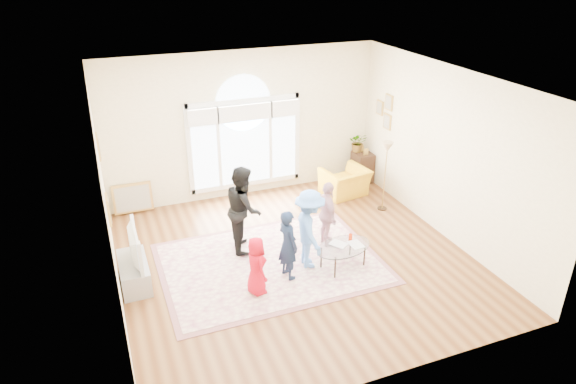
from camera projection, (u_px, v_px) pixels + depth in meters
name	position (u px, v px, depth m)	size (l,w,h in m)	color
ground	(296.00, 259.00, 9.17)	(6.00, 6.00, 0.00)	#592F14
room_shell	(246.00, 129.00, 10.89)	(6.00, 6.00, 6.00)	#FDF1C4
area_rug	(271.00, 263.00, 9.05)	(3.60, 2.60, 0.02)	beige
rug_border	(271.00, 263.00, 9.05)	(3.80, 2.80, 0.01)	#8E5759
tv_console	(134.00, 273.00, 8.43)	(0.45, 1.00, 0.42)	#9B9DA4
television	(131.00, 246.00, 8.22)	(0.17, 1.04, 0.60)	black
coffee_table	(343.00, 247.00, 8.79)	(1.16, 0.88, 0.54)	silver
armchair	(345.00, 182.00, 11.46)	(0.95, 0.83, 0.62)	gold
side_cabinet	(362.00, 167.00, 12.16)	(0.40, 0.50, 0.70)	black
floor_lamp	(387.00, 153.00, 10.41)	(0.26, 0.26, 1.51)	black
plant_pedestal	(357.00, 165.00, 12.25)	(0.20, 0.20, 0.70)	white
potted_plant	(358.00, 142.00, 12.00)	(0.42, 0.36, 0.46)	#33722D
leaning_picture	(135.00, 213.00, 10.80)	(0.80, 0.05, 0.62)	tan
child_red	(256.00, 266.00, 8.07)	(0.48, 0.31, 0.99)	red
child_navy	(288.00, 244.00, 8.42)	(0.45, 0.29, 1.23)	#14213C
child_black	(244.00, 208.00, 9.18)	(0.78, 0.61, 1.60)	black
child_pink	(327.00, 214.00, 9.35)	(0.74, 0.31, 1.26)	#D29AA5
child_blue	(309.00, 229.00, 8.70)	(0.92, 0.53, 1.42)	#5991EC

